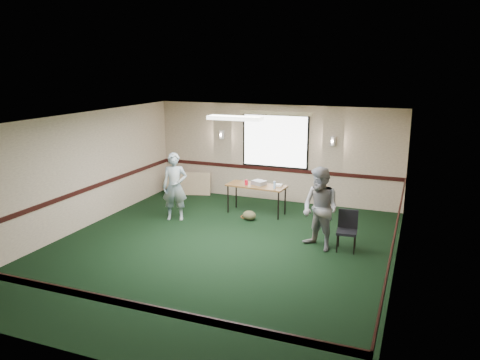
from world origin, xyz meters
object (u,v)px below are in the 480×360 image
(projector, at_px, (259,183))
(conference_chair, at_px, (347,227))
(person_left, at_px, (175,187))
(folding_table, at_px, (256,187))
(person_right, at_px, (320,209))

(projector, xyz_separation_m, conference_chair, (2.51, -1.66, -0.33))
(conference_chair, xyz_separation_m, person_left, (-4.28, 0.42, 0.35))
(person_left, bearing_deg, conference_chair, -25.88)
(folding_table, relative_size, person_left, 0.93)
(folding_table, height_order, person_right, person_right)
(folding_table, xyz_separation_m, projector, (0.05, 0.06, 0.11))
(conference_chair, height_order, person_left, person_left)
(folding_table, distance_m, person_left, 2.09)
(projector, relative_size, person_left, 0.19)
(folding_table, bearing_deg, person_left, -141.47)
(person_left, bearing_deg, folding_table, 14.07)
(folding_table, height_order, projector, projector)
(projector, height_order, conference_chair, projector)
(person_left, bearing_deg, person_right, -29.58)
(person_right, bearing_deg, conference_chair, 50.24)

